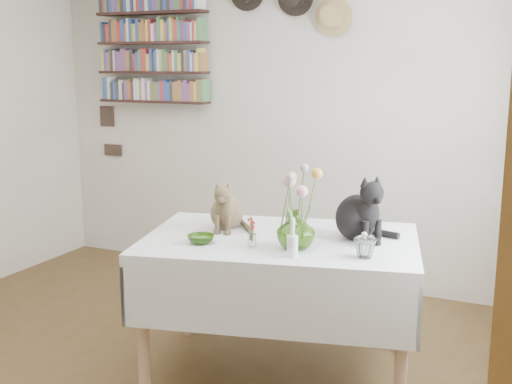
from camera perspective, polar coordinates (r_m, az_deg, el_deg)
The scene contains 14 objects.
room at distance 3.15m, azimuth -14.12°, elevation 2.51°, with size 4.08×4.58×2.58m.
dining_table at distance 3.55m, azimuth 2.16°, elevation -7.10°, with size 1.65×1.26×0.79m.
tabby_cat at distance 3.65m, azimuth -2.60°, elevation -1.03°, with size 0.20×0.25×0.29m, color brown, non-canonical shape.
black_cat at distance 3.47m, azimuth 8.98°, elevation -1.17°, with size 0.25×0.31×0.37m, color black, non-canonical shape.
flower_vase at distance 3.27m, azimuth 3.56°, elevation -3.34°, with size 0.20×0.20×0.20m, color #70A937.
green_bowl at distance 3.40m, azimuth -4.93°, elevation -4.19°, with size 0.14×0.14×0.04m, color #70A937.
drinking_glass at distance 3.17m, azimuth 9.65°, elevation -4.91°, with size 0.11×0.11×0.10m, color white.
candlestick at distance 3.14m, azimuth 3.26°, elevation -4.66°, with size 0.05×0.05×0.20m.
berry_jar at distance 3.30m, azimuth -0.37°, elevation -3.62°, with size 0.04×0.04×0.18m.
porcelain_figurine at distance 3.31m, azimuth 9.58°, elevation -4.38°, with size 0.05×0.05×0.09m.
flower_bouquet at distance 3.23m, azimuth 3.64°, elevation 0.84°, with size 0.17×0.12×0.39m.
bookshelf_unit at distance 5.51m, azimuth -9.21°, elevation 12.56°, with size 1.00×0.16×0.91m.
wall_hats at distance 4.99m, azimuth 3.06°, elevation 16.56°, with size 0.98×0.09×0.48m.
wall_art_plaques at distance 5.91m, azimuth -12.89°, elevation 5.36°, with size 0.21×0.02×0.44m.
Camera 1 is at (1.96, -2.42, 1.72)m, focal length 45.00 mm.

